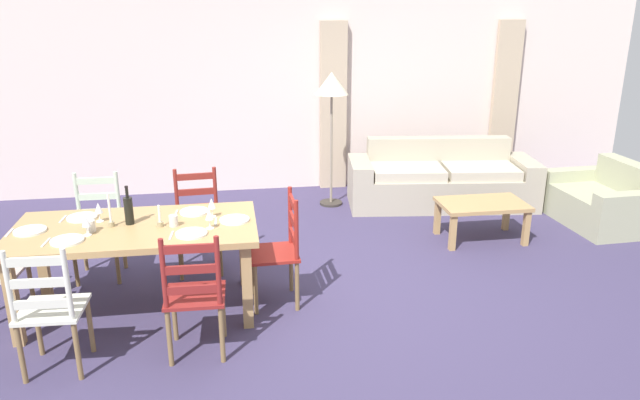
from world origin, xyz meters
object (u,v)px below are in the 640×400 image
at_px(dining_chair_near_left, 49,309).
at_px(dining_chair_near_right, 194,295).
at_px(wine_glass_near_left, 86,222).
at_px(standing_lamp, 332,92).
at_px(dining_chair_far_left, 98,227).
at_px(coffee_cup_secondary, 91,226).
at_px(armchair_upholstered, 604,202).
at_px(wine_glass_far_right, 212,204).
at_px(dining_table, 136,236).
at_px(wine_bottle, 129,210).
at_px(dining_chair_head_east, 280,249).
at_px(coffee_cup_primary, 173,221).
at_px(wine_glass_far_left, 98,209).
at_px(dining_chair_far_right, 198,221).
at_px(couch, 440,181).
at_px(coffee_table, 482,208).
at_px(wine_glass_near_right, 209,215).

xyz_separation_m(dining_chair_near_left, dining_chair_near_right, (0.95, 0.06, 0.00)).
relative_size(wine_glass_near_left, standing_lamp, 0.10).
relative_size(dining_chair_far_left, coffee_cup_secondary, 10.67).
bearing_deg(dining_chair_far_left, armchair_upholstered, 5.55).
bearing_deg(wine_glass_far_right, dining_table, -168.52).
bearing_deg(coffee_cup_secondary, dining_chair_near_right, -39.78).
xyz_separation_m(dining_chair_near_right, coffee_cup_secondary, (-0.79, 0.66, 0.32)).
bearing_deg(wine_bottle, armchair_upholstered, 13.95).
xyz_separation_m(wine_bottle, wine_glass_far_right, (0.64, 0.06, -0.01)).
height_order(dining_chair_head_east, standing_lamp, standing_lamp).
bearing_deg(coffee_cup_primary, dining_chair_near_left, -136.91).
bearing_deg(dining_chair_near_right, armchair_upholstered, 24.24).
bearing_deg(coffee_cup_primary, coffee_cup_secondary, -178.36).
distance_m(dining_chair_head_east, wine_glass_far_left, 1.49).
relative_size(dining_chair_far_right, coffee_cup_secondary, 10.67).
bearing_deg(wine_glass_near_left, wine_bottle, 35.70).
distance_m(wine_glass_far_right, couch, 3.54).
relative_size(dining_table, coffee_cup_secondary, 21.11).
relative_size(coffee_cup_secondary, couch, 0.04).
bearing_deg(coffee_cup_secondary, dining_chair_head_east, 2.23).
relative_size(dining_chair_near_left, wine_glass_far_right, 5.96).
xyz_separation_m(dining_table, wine_glass_far_right, (0.60, 0.12, 0.20)).
bearing_deg(coffee_table, couch, 90.91).
bearing_deg(dining_table, wine_glass_near_left, -155.99).
bearing_deg(wine_bottle, wine_glass_far_left, 159.81).
relative_size(wine_bottle, wine_glass_near_left, 1.96).
distance_m(dining_table, dining_chair_far_left, 0.92).
height_order(coffee_cup_primary, coffee_cup_secondary, same).
relative_size(dining_chair_head_east, wine_glass_near_left, 5.96).
bearing_deg(wine_glass_near_left, armchair_upholstered, 15.30).
relative_size(coffee_cup_secondary, armchair_upholstered, 0.08).
relative_size(dining_chair_far_left, couch, 0.41).
distance_m(wine_glass_far_left, wine_glass_far_right, 0.89).
bearing_deg(dining_chair_far_right, couch, 27.01).
bearing_deg(dining_chair_head_east, standing_lamp, 70.65).
relative_size(wine_glass_near_right, couch, 0.07).
bearing_deg(wine_bottle, dining_chair_head_east, -3.14).
bearing_deg(dining_table, couch, 33.99).
height_order(couch, coffee_table, couch).
distance_m(dining_chair_near_left, armchair_upholstered, 5.84).
distance_m(wine_glass_near_left, wine_glass_near_right, 0.92).
distance_m(coffee_cup_secondary, standing_lamp, 3.47).
relative_size(coffee_cup_primary, armchair_upholstered, 0.08).
relative_size(dining_chair_far_right, standing_lamp, 0.59).
bearing_deg(dining_chair_near_right, coffee_cup_primary, 104.09).
distance_m(dining_chair_far_left, coffee_cup_primary, 1.16).
xyz_separation_m(dining_chair_far_right, wine_glass_near_right, (0.14, -0.92, 0.38)).
relative_size(couch, standing_lamp, 1.44).
distance_m(dining_table, coffee_cup_secondary, 0.35).
height_order(dining_chair_far_right, couch, dining_chair_far_right).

